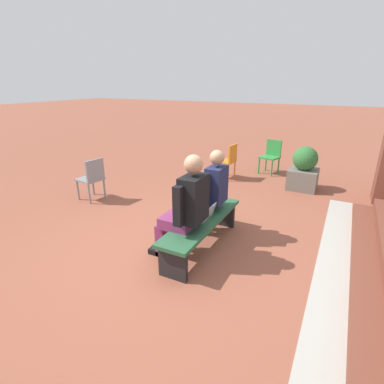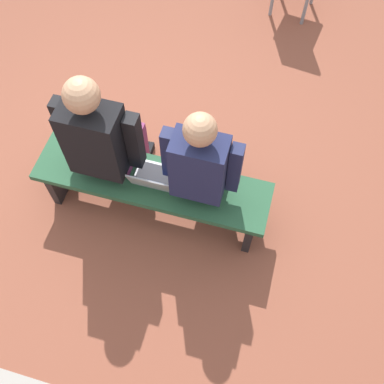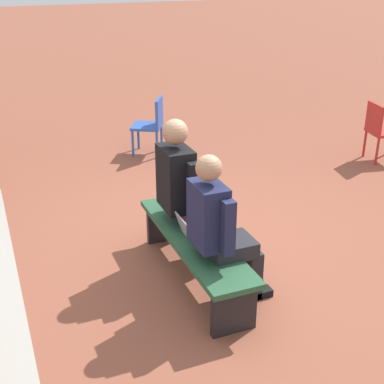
{
  "view_description": "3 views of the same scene",
  "coord_description": "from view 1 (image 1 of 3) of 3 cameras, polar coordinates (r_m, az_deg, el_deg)",
  "views": [
    {
      "loc": [
        3.08,
        1.92,
        2.23
      ],
      "look_at": [
        0.05,
        0.34,
        0.96
      ],
      "focal_mm": 28.0,
      "sensor_mm": 36.0,
      "label": 1
    },
    {
      "loc": [
        -1.06,
        1.92,
        3.32
      ],
      "look_at": [
        -0.65,
        0.46,
        0.67
      ],
      "focal_mm": 42.0,
      "sensor_mm": 36.0,
      "label": 2
    },
    {
      "loc": [
        -4.14,
        1.92,
        2.73
      ],
      "look_at": [
        -0.4,
        0.39,
        0.93
      ],
      "focal_mm": 50.0,
      "sensor_mm": 36.0,
      "label": 3
    }
  ],
  "objects": [
    {
      "name": "bench",
      "position": [
        4.18,
        1.96,
        -6.32
      ],
      "size": [
        1.8,
        0.44,
        0.45
      ],
      "color": "#285638",
      "rests_on": "ground"
    },
    {
      "name": "plastic_chair_by_pillar",
      "position": [
        6.15,
        -18.48,
        2.76
      ],
      "size": [
        0.48,
        0.48,
        0.84
      ],
      "color": "gray",
      "rests_on": "ground"
    },
    {
      "name": "concrete_strip",
      "position": [
        4.05,
        24.89,
        -15.18
      ],
      "size": [
        5.67,
        0.4,
        0.01
      ],
      "primitive_type": "cube",
      "color": "#A8A399",
      "rests_on": "ground"
    },
    {
      "name": "ground_plane",
      "position": [
        4.26,
        -3.88,
        -11.29
      ],
      "size": [
        60.0,
        60.0,
        0.0
      ],
      "primitive_type": "plane",
      "color": "brown"
    },
    {
      "name": "person_adult",
      "position": [
        3.76,
        -1.26,
        -2.78
      ],
      "size": [
        0.59,
        0.75,
        1.43
      ],
      "color": "#7F2D5B",
      "rests_on": "ground"
    },
    {
      "name": "plastic_chair_far_left",
      "position": [
        7.24,
        6.89,
        6.22
      ],
      "size": [
        0.46,
        0.46,
        0.84
      ],
      "color": "orange",
      "rests_on": "ground"
    },
    {
      "name": "plastic_chair_foreground",
      "position": [
        7.93,
        14.85,
        6.93
      ],
      "size": [
        0.51,
        0.51,
        0.84
      ],
      "color": "#2D893D",
      "rests_on": "ground"
    },
    {
      "name": "person_student",
      "position": [
        4.38,
        3.34,
        0.09
      ],
      "size": [
        0.54,
        0.69,
        1.34
      ],
      "color": "#232328",
      "rests_on": "ground"
    },
    {
      "name": "planter",
      "position": [
        6.93,
        20.52,
        4.02
      ],
      "size": [
        0.6,
        0.6,
        0.94
      ],
      "color": "#6B665B",
      "rests_on": "ground"
    },
    {
      "name": "laptop",
      "position": [
        4.14,
        2.29,
        -4.4
      ],
      "size": [
        0.32,
        0.29,
        0.21
      ],
      "color": "#9EA0A5",
      "rests_on": "bench"
    }
  ]
}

